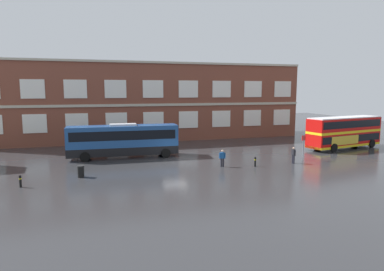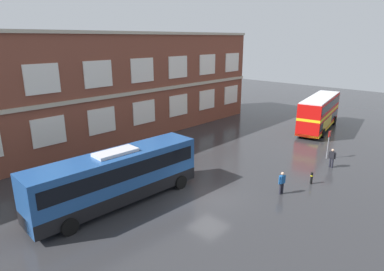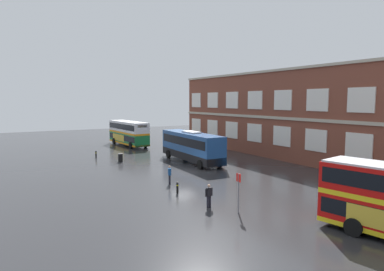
{
  "view_description": "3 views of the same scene",
  "coord_description": "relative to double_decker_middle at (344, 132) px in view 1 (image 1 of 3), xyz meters",
  "views": [
    {
      "loc": [
        -8.24,
        -33.81,
        7.53
      ],
      "look_at": [
        2.46,
        2.04,
        2.44
      ],
      "focal_mm": 31.5,
      "sensor_mm": 36.0,
      "label": 1
    },
    {
      "loc": [
        -16.29,
        -13.66,
        10.89
      ],
      "look_at": [
        2.63,
        4.14,
        3.13
      ],
      "focal_mm": 30.68,
      "sensor_mm": 36.0,
      "label": 2
    },
    {
      "loc": [
        31.39,
        -17.18,
        7.6
      ],
      "look_at": [
        -0.49,
        1.36,
        3.81
      ],
      "focal_mm": 32.06,
      "sensor_mm": 36.0,
      "label": 3
    }
  ],
  "objects": [
    {
      "name": "brick_terminal_building",
      "position": [
        -22.67,
        16.13,
        3.47
      ],
      "size": [
        46.97,
        8.19,
        11.53
      ],
      "color": "brown",
      "rests_on": "ground"
    },
    {
      "name": "second_passenger",
      "position": [
        -19.02,
        -5.4,
        -1.22
      ],
      "size": [
        0.63,
        0.35,
        1.7
      ],
      "color": "black",
      "rests_on": "ground"
    },
    {
      "name": "double_decker_middle",
      "position": [
        0.0,
        0.0,
        0.0
      ],
      "size": [
        11.29,
        4.56,
        4.07
      ],
      "color": "red",
      "rests_on": "ground"
    },
    {
      "name": "safety_bollard_west",
      "position": [
        -15.87,
        -6.25,
        -1.66
      ],
      "size": [
        0.19,
        0.19,
        0.95
      ],
      "color": "black",
      "rests_on": "ground"
    },
    {
      "name": "safety_bollard_east",
      "position": [
        -36.67,
        -7.5,
        -1.66
      ],
      "size": [
        0.19,
        0.19,
        0.95
      ],
      "color": "black",
      "rests_on": "ground"
    },
    {
      "name": "touring_coach",
      "position": [
        -27.89,
        2.02,
        -0.24
      ],
      "size": [
        12.09,
        3.25,
        3.8
      ],
      "color": "navy",
      "rests_on": "ground"
    },
    {
      "name": "ground_plane",
      "position": [
        -22.91,
        0.15,
        -2.15
      ],
      "size": [
        120.0,
        120.0,
        0.0
      ],
      "primitive_type": "plane",
      "color": "#2B2B2D"
    },
    {
      "name": "station_litter_bin",
      "position": [
        -32.25,
        -5.63,
        -1.63
      ],
      "size": [
        0.6,
        0.6,
        1.03
      ],
      "color": "black",
      "rests_on": "ground"
    },
    {
      "name": "bus_stand_flag",
      "position": [
        -9.51,
        -4.93,
        -0.51
      ],
      "size": [
        0.44,
        0.1,
        2.7
      ],
      "color": "slate",
      "rests_on": "ground"
    },
    {
      "name": "waiting_passenger",
      "position": [
        -11.43,
        -6.06,
        -1.22
      ],
      "size": [
        0.26,
        0.64,
        1.7
      ],
      "color": "black",
      "rests_on": "ground"
    }
  ]
}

